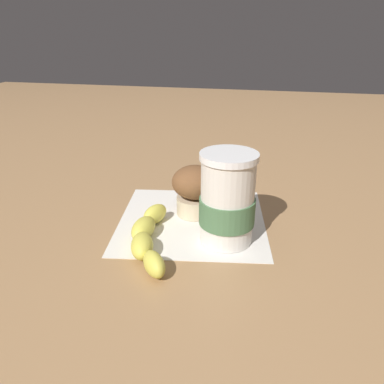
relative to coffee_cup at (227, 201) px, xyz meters
The scene contains 5 objects.
ground_plane 0.11m from the coffee_cup, 39.03° to the right, with size 3.00×3.00×0.00m, color #A87C51.
paper_napkin 0.11m from the coffee_cup, 39.03° to the right, with size 0.26×0.26×0.00m, color white.
coffee_cup is the anchor object (origin of this frame).
muffin 0.11m from the coffee_cup, 49.06° to the right, with size 0.08×0.08×0.09m.
banana 0.14m from the coffee_cup, 20.86° to the left, with size 0.09×0.20×0.03m.
Camera 1 is at (-0.12, 0.58, 0.32)m, focal length 35.00 mm.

